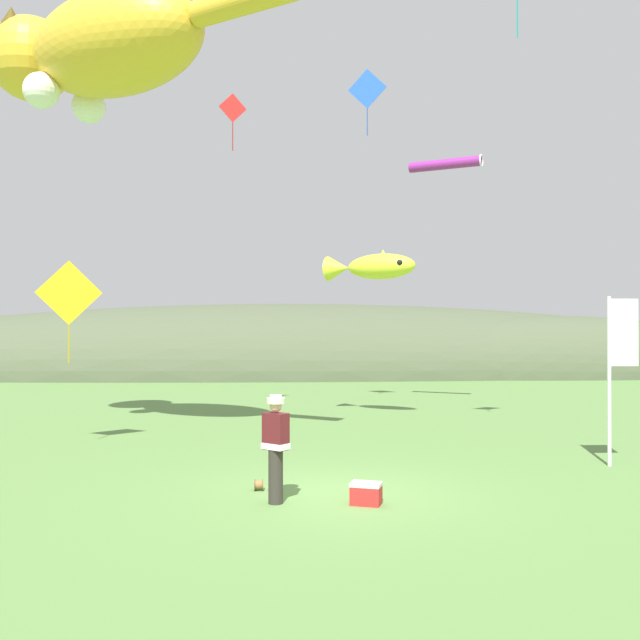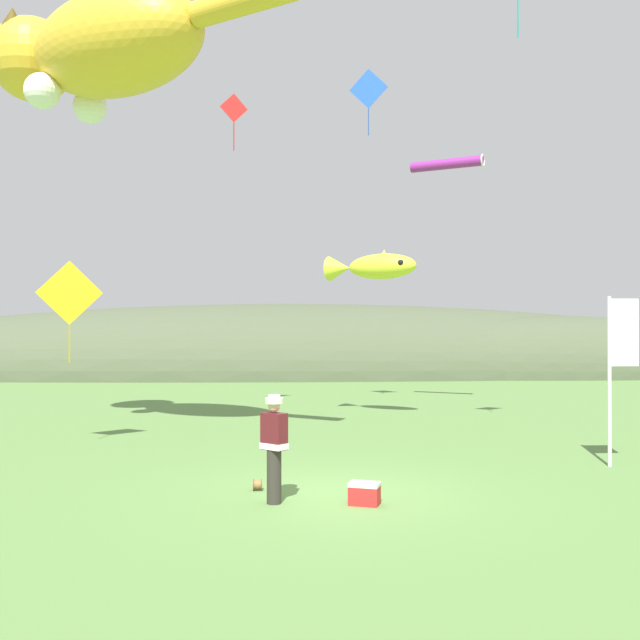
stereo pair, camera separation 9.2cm
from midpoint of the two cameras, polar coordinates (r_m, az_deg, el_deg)
ground_plane at (r=12.65m, az=1.27°, el=-13.75°), size 120.00×120.00×0.00m
distant_hill_ridge at (r=42.54m, az=1.59°, el=-4.42°), size 61.01×11.43×8.50m
festival_attendant at (r=11.84m, az=-3.47°, el=-9.96°), size 0.49×0.47×1.77m
kite_spool at (r=12.93m, az=-4.81°, el=-13.00°), size 0.15×0.20×0.20m
picnic_cooler at (r=11.92m, az=3.80°, el=-13.69°), size 0.57×0.47×0.36m
festival_banner_pole at (r=16.02m, az=22.84°, el=-2.63°), size 0.66×0.08×3.52m
kite_giant_cat at (r=19.96m, az=-17.28°, el=19.91°), size 8.33×6.24×2.94m
kite_fish_windsock at (r=22.22m, az=4.33°, el=4.28°), size 2.94×2.27×0.91m
kite_tube_streamer at (r=25.79m, az=10.27°, el=12.18°), size 2.44×1.62×0.44m
kite_diamond_blue at (r=24.98m, az=4.01°, el=17.95°), size 1.24×0.50×2.23m
kite_diamond_gold at (r=17.85m, az=-19.27°, el=2.03°), size 1.49×0.34×2.42m
kite_diamond_red at (r=23.70m, az=-6.79°, el=16.43°), size 0.87×0.34×1.82m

